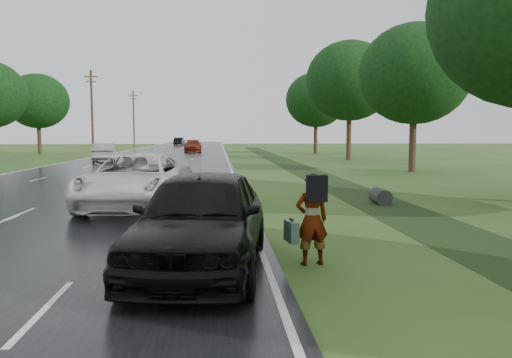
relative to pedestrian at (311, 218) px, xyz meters
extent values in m
cube|color=black|center=(-7.59, 42.81, -0.86)|extent=(14.00, 180.00, 0.04)
cube|color=silver|center=(-0.84, 42.81, -0.84)|extent=(0.12, 180.00, 0.01)
cube|color=silver|center=(-14.34, 42.81, -0.84)|extent=(0.12, 180.00, 0.01)
cube|color=silver|center=(-7.59, 42.81, -0.84)|extent=(0.12, 180.00, 0.01)
cube|color=#1F3213|center=(3.91, 17.81, -0.88)|extent=(2.20, 120.00, 0.01)
cylinder|color=#2D2D2D|center=(3.91, 7.81, -0.63)|extent=(0.56, 1.00, 0.56)
cylinder|color=#3B2418|center=(-16.79, 52.81, 4.12)|extent=(0.26, 0.26, 10.00)
cube|color=#3B2418|center=(-16.79, 52.81, 8.32)|extent=(1.60, 0.12, 0.12)
cube|color=#3B2418|center=(-16.79, 52.81, 7.72)|extent=(1.20, 0.10, 0.10)
cylinder|color=#3B2418|center=(-16.79, 82.81, 4.12)|extent=(0.26, 0.26, 10.00)
cube|color=#3B2418|center=(-16.79, 82.81, 8.32)|extent=(1.60, 0.12, 0.12)
cube|color=#3B2418|center=(-16.79, 82.81, 7.72)|extent=(1.20, 0.10, 0.10)
cylinder|color=#3B2418|center=(10.61, 21.81, 0.88)|extent=(0.44, 0.44, 3.52)
ellipsoid|color=black|center=(10.61, 21.81, 5.26)|extent=(7.00, 7.00, 6.30)
cylinder|color=#3B2418|center=(10.21, 35.81, 1.20)|extent=(0.44, 0.44, 4.16)
ellipsoid|color=black|center=(10.21, 35.81, 6.28)|extent=(8.00, 8.00, 7.20)
cylinder|color=#3B2418|center=(9.91, 49.81, 0.96)|extent=(0.44, 0.44, 3.68)
ellipsoid|color=black|center=(9.91, 49.81, 5.50)|extent=(7.20, 7.20, 6.48)
cylinder|color=#3B2418|center=(-22.39, 50.81, 0.88)|extent=(0.44, 0.44, 3.52)
ellipsoid|color=black|center=(-22.39, 50.81, 5.26)|extent=(7.00, 7.00, 6.30)
imported|color=#A5998C|center=(0.02, 0.01, -0.03)|extent=(0.68, 0.50, 1.71)
cube|color=black|center=(0.06, -0.23, 0.58)|extent=(0.37, 0.25, 0.48)
cube|color=#3C584B|center=(-0.35, 0.05, -0.25)|extent=(0.23, 0.50, 0.39)
cube|color=black|center=(-0.35, 0.05, -0.03)|extent=(0.07, 0.16, 0.03)
imported|color=silver|center=(-4.35, 7.39, 0.03)|extent=(3.44, 6.51, 1.74)
imported|color=black|center=(-2.00, -0.19, 0.05)|extent=(2.76, 5.46, 1.78)
imported|color=#93959B|center=(-11.23, 33.72, -0.05)|extent=(2.42, 5.02, 1.59)
imported|color=maroon|center=(-4.89, 55.33, -0.06)|extent=(2.44, 5.50, 1.57)
imported|color=black|center=(-9.28, 90.62, -0.06)|extent=(2.03, 4.84, 1.56)
camera|label=1|loc=(-1.71, -8.99, 1.56)|focal=35.00mm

